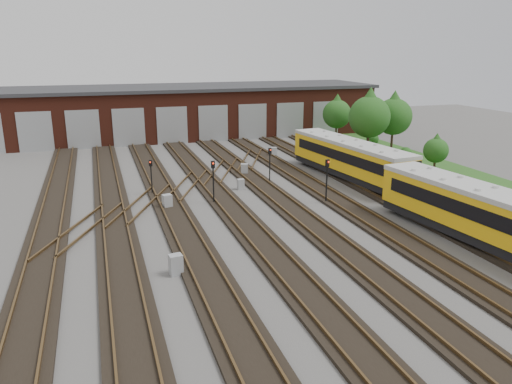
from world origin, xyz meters
name	(u,v)px	position (x,y,z in m)	size (l,w,h in m)	color
ground	(297,244)	(0.00, 0.00, 0.00)	(120.00, 120.00, 0.00)	#484643
track_network	(291,239)	(-0.17, 0.59, 0.11)	(30.40, 70.00, 0.33)	black
maintenance_shed	(180,111)	(-0.01, 39.97, 3.20)	(51.00, 12.50, 6.35)	#552115
grass_verge	(453,178)	(19.00, 10.00, 0.03)	(8.00, 55.00, 0.05)	#274D19
metro_train	(483,214)	(10.00, -3.46, 1.89)	(4.33, 46.96, 3.05)	black
signal_mast_0	(151,173)	(-6.88, 12.92, 1.78)	(0.27, 0.26, 2.76)	black
signal_mast_1	(213,177)	(-2.86, 9.09, 2.08)	(0.28, 0.26, 3.23)	black
signal_mast_2	(327,175)	(5.06, 6.74, 2.12)	(0.32, 0.31, 3.30)	black
signal_mast_3	(270,161)	(3.07, 13.56, 1.91)	(0.27, 0.26, 2.99)	black
relay_cabinet_0	(176,265)	(-7.41, -1.95, 0.54)	(0.65, 0.54, 1.08)	#999B9E
relay_cabinet_1	(167,202)	(-6.27, 8.99, 0.52)	(0.63, 0.52, 1.05)	#999B9E
relay_cabinet_2	(241,184)	(0.12, 12.24, 0.43)	(0.52, 0.43, 0.87)	#999B9E
relay_cabinet_3	(244,169)	(1.79, 16.80, 0.51)	(0.61, 0.51, 1.02)	#999B9E
relay_cabinet_4	(274,152)	(6.98, 23.43, 0.50)	(0.59, 0.50, 0.99)	#999B9E
tree_0	(370,112)	(16.74, 21.00, 4.62)	(4.34, 4.34, 7.19)	#382519
tree_1	(337,111)	(17.56, 30.02, 3.69)	(3.47, 3.47, 5.75)	#382519
tree_2	(394,112)	(20.59, 22.41, 4.28)	(4.02, 4.02, 6.66)	#382519
tree_3	(436,147)	(18.50, 12.09, 2.38)	(2.24, 2.24, 3.71)	#382519
bush_0	(495,191)	(17.14, 3.21, 0.80)	(1.61, 1.61, 1.61)	#164A15
bush_1	(406,152)	(19.82, 18.51, 0.68)	(1.35, 1.35, 1.35)	#164A15
bush_2	(373,137)	(20.96, 27.04, 0.74)	(1.49, 1.49, 1.49)	#164A15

